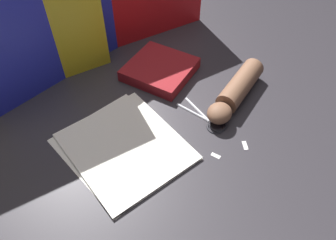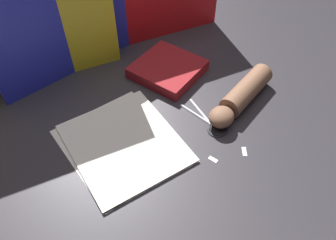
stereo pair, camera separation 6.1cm
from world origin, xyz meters
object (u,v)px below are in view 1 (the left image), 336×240
object	(u,v)px
paper_stack	(124,146)
book_closed	(160,69)
scissors	(209,121)
hand_forearm	(236,91)

from	to	relation	value
paper_stack	book_closed	world-z (taller)	book_closed
book_closed	scissors	xyz separation A→B (m)	(-0.02, -0.27, -0.02)
paper_stack	scissors	size ratio (longest dim) A/B	1.92
hand_forearm	scissors	bearing A→B (deg)	-171.36
book_closed	scissors	distance (m)	0.28
book_closed	scissors	bearing A→B (deg)	-95.01
paper_stack	scissors	world-z (taller)	scissors
book_closed	hand_forearm	bearing A→B (deg)	-66.72
scissors	book_closed	bearing A→B (deg)	84.99
paper_stack	hand_forearm	size ratio (longest dim) A/B	1.14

